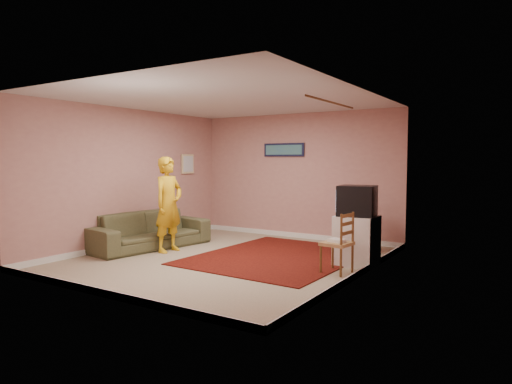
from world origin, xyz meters
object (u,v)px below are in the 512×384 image
Objects in this scene: chair_a at (360,223)px; chair_b at (337,236)px; crt_tv at (357,201)px; person at (169,204)px; tv_cabinet at (357,240)px; sofa at (149,230)px.

chair_a is 0.99× the size of chair_b.
chair_b is (0.23, -1.64, 0.02)m from chair_a.
crt_tv is 3.29m from person.
chair_b is (-0.07, -0.64, 0.16)m from tv_cabinet.
crt_tv is at bearing -178.48° from chair_b.
tv_cabinet is 1.27× the size of crt_tv.
chair_a is 3.42m from person.
chair_b is 3.69m from sofa.
chair_b is at bearing -95.83° from tv_cabinet.
crt_tv is at bearing -55.38° from chair_a.
tv_cabinet is at bearing 0.00° from crt_tv.
chair_a is at bearing -165.11° from chair_b.
sofa is at bearing 83.79° from person.
chair_b is at bearing -79.90° from sofa.
crt_tv is at bearing -173.10° from tv_cabinet.
person reaches higher than chair_b.
crt_tv is (-0.01, -0.00, 0.62)m from tv_cabinet.
person reaches higher than sofa.
chair_a reaches higher than sofa.
chair_a is at bearing 99.35° from crt_tv.
chair_b is 3.15m from person.
chair_a is (-0.29, 1.00, -0.49)m from crt_tv.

